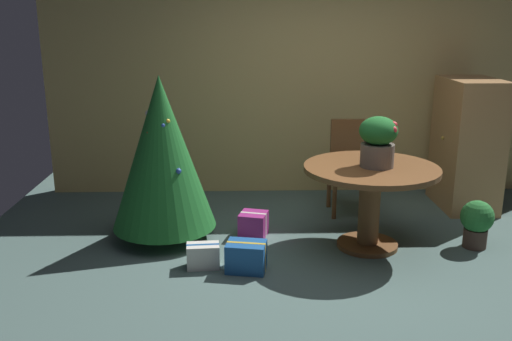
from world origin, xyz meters
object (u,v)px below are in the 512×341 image
at_px(gift_box_purple, 253,224).
at_px(wooden_cabinet, 467,144).
at_px(wooden_chair_far, 349,161).
at_px(potted_plant, 477,222).
at_px(round_dining_table, 370,187).
at_px(holiday_tree, 162,153).
at_px(gift_box_blue, 246,257).
at_px(flower_vase, 378,140).
at_px(gift_box_cream, 203,256).

height_order(gift_box_purple, wooden_cabinet, wooden_cabinet).
xyz_separation_m(wooden_chair_far, potted_plant, (0.95, -1.01, -0.29)).
bearing_deg(round_dining_table, holiday_tree, 172.05).
relative_size(wooden_chair_far, potted_plant, 2.22).
height_order(holiday_tree, wooden_cabinet, holiday_tree).
relative_size(gift_box_purple, gift_box_blue, 0.85).
xyz_separation_m(wooden_chair_far, gift_box_purple, (-1.00, -0.69, -0.42)).
bearing_deg(holiday_tree, wooden_chair_far, 21.66).
xyz_separation_m(flower_vase, wooden_cabinet, (1.22, 1.09, -0.29)).
distance_m(gift_box_cream, gift_box_blue, 0.36).
xyz_separation_m(round_dining_table, flower_vase, (0.04, -0.01, 0.42)).
xyz_separation_m(wooden_chair_far, wooden_cabinet, (1.26, 0.11, 0.15)).
distance_m(gift_box_blue, wooden_cabinet, 2.85).
height_order(round_dining_table, flower_vase, flower_vase).
relative_size(flower_vase, wooden_cabinet, 0.32).
distance_m(gift_box_purple, wooden_cabinet, 2.47).
bearing_deg(gift_box_cream, wooden_chair_far, 43.58).
relative_size(holiday_tree, gift_box_purple, 5.08).
height_order(holiday_tree, gift_box_cream, holiday_tree).
distance_m(gift_box_purple, potted_plant, 1.98).
bearing_deg(gift_box_blue, flower_vase, 21.55).
xyz_separation_m(flower_vase, potted_plant, (0.91, -0.02, -0.73)).
distance_m(holiday_tree, gift_box_cream, 1.03).
bearing_deg(wooden_chair_far, flower_vase, -87.72).
relative_size(gift_box_cream, wooden_cabinet, 0.20).
bearing_deg(holiday_tree, round_dining_table, -7.95).
relative_size(flower_vase, gift_box_cream, 1.58).
relative_size(round_dining_table, holiday_tree, 0.78).
bearing_deg(round_dining_table, potted_plant, -2.13).
height_order(gift_box_cream, wooden_cabinet, wooden_cabinet).
xyz_separation_m(holiday_tree, gift_box_blue, (0.74, -0.71, -0.69)).
bearing_deg(wooden_chair_far, gift_box_purple, -145.32).
bearing_deg(potted_plant, wooden_cabinet, 74.43).
bearing_deg(potted_plant, flower_vase, 178.50).
height_order(round_dining_table, gift_box_blue, round_dining_table).
bearing_deg(wooden_chair_far, potted_plant, -46.86).
distance_m(wooden_chair_far, potted_plant, 1.41).
bearing_deg(wooden_cabinet, round_dining_table, -139.32).
relative_size(round_dining_table, wooden_cabinet, 0.85).
bearing_deg(holiday_tree, potted_plant, -5.97).
bearing_deg(potted_plant, gift_box_cream, -171.64).
bearing_deg(gift_box_purple, gift_box_cream, -122.53).
bearing_deg(gift_box_purple, round_dining_table, -15.57).
bearing_deg(gift_box_purple, potted_plant, -9.17).
bearing_deg(holiday_tree, gift_box_purple, 1.86).
relative_size(gift_box_purple, wooden_cabinet, 0.22).
distance_m(holiday_tree, potted_plant, 2.83).
relative_size(round_dining_table, gift_box_purple, 3.94).
bearing_deg(round_dining_table, gift_box_purple, 164.43).
height_order(flower_vase, gift_box_purple, flower_vase).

